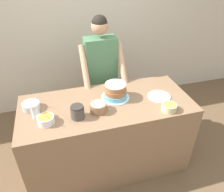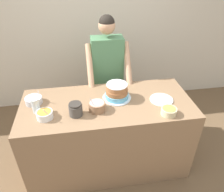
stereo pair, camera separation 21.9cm
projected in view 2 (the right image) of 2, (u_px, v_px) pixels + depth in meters
The scene contains 12 objects.
ground_plane at pixel (113, 188), 2.45m from camera, with size 14.00×14.00×0.00m, color brown.
wall_back at pixel (93, 25), 3.26m from camera, with size 10.00×0.05×2.60m.
counter at pixel (108, 135), 2.52m from camera, with size 1.79×0.79×0.90m.
person_baker at pixel (107, 68), 2.76m from camera, with size 0.53×0.46×1.64m.
cake at pixel (117, 92), 2.30m from camera, with size 0.31×0.31×0.17m.
frosting_bowl_olive at pixel (169, 111), 2.09m from camera, with size 0.15×0.15×0.07m.
frosting_bowl_orange at pixel (45, 114), 2.04m from camera, with size 0.15×0.15×0.14m.
frosting_bowl_white at pixel (34, 100), 2.25m from camera, with size 0.17×0.17×0.15m.
frosting_bowl_pink at pixel (97, 106), 2.14m from camera, with size 0.17×0.17×0.17m.
drinking_glass at pixel (36, 106), 2.10m from camera, with size 0.08×0.08×0.15m.
ceramic_plate at pixel (161, 100), 2.31m from camera, with size 0.24×0.24×0.01m.
stoneware_jar at pixel (76, 109), 2.07m from camera, with size 0.13×0.13×0.13m.
Camera 2 is at (-0.24, -1.45, 2.22)m, focal length 35.00 mm.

